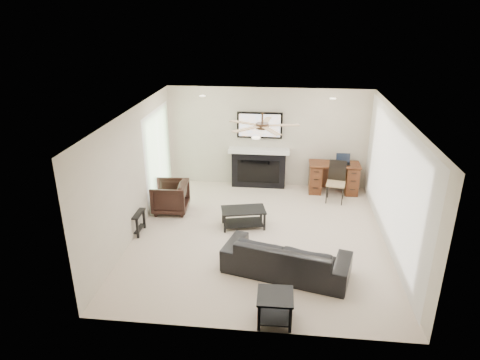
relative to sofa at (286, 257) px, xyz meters
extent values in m
plane|color=beige|center=(-0.53, 1.24, -0.31)|extent=(5.50, 5.50, 0.00)
cube|color=white|center=(-0.53, 1.24, 2.19)|extent=(5.00, 5.50, 0.04)
cube|color=beige|center=(-0.53, 3.99, 0.94)|extent=(5.00, 0.04, 2.50)
cube|color=beige|center=(-0.53, -1.51, 0.94)|extent=(5.00, 0.04, 2.50)
cube|color=beige|center=(-3.03, 1.24, 0.94)|extent=(0.04, 5.50, 2.50)
cube|color=beige|center=(1.97, 1.24, 0.94)|extent=(0.04, 5.50, 2.50)
cube|color=silver|center=(1.92, 1.34, 0.92)|extent=(0.04, 5.10, 2.40)
cube|color=#93BC89|center=(-3.00, 2.79, 0.74)|extent=(0.04, 1.80, 2.10)
cylinder|color=#382619|center=(-0.53, 1.34, 1.94)|extent=(1.40, 1.40, 0.30)
imported|color=black|center=(0.00, 0.00, 0.00)|extent=(2.28, 1.34, 0.62)
imported|color=black|center=(-2.60, 2.15, 0.04)|extent=(0.81, 0.79, 0.70)
cube|color=black|center=(-0.90, 1.60, -0.11)|extent=(0.99, 0.69, 0.40)
cube|color=black|center=(-0.15, -1.25, -0.09)|extent=(0.53, 0.53, 0.45)
cube|color=black|center=(-3.15, 1.10, -0.09)|extent=(0.50, 0.50, 0.45)
cube|color=black|center=(-0.74, 3.82, 0.64)|extent=(1.52, 0.34, 1.91)
cube|color=#411710|center=(1.12, 3.64, 0.07)|extent=(1.22, 0.56, 0.76)
cube|color=black|center=(1.12, 3.09, 0.17)|extent=(0.49, 0.51, 0.97)
cube|color=black|center=(1.32, 3.62, 0.56)|extent=(0.33, 0.24, 0.23)
camera|label=1|loc=(-0.11, -6.33, 3.96)|focal=32.00mm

